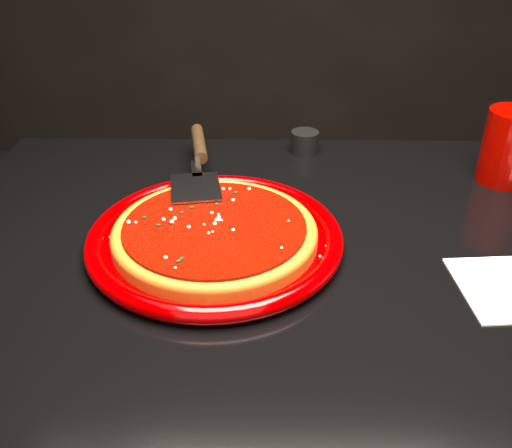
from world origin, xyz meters
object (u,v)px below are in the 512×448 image
Objects in this scene: table at (310,416)px; pizza_server at (199,161)px; cup at (510,147)px; ramekin at (305,142)px; plate at (215,238)px.

table is 0.51m from pizza_server.
cup is (0.34, 0.22, 0.44)m from table.
cup reaches higher than ramekin.
table is 0.60m from cup.
ramekin is (-0.35, 0.12, -0.04)m from cup.
table is 3.57× the size of pizza_server.
pizza_server reaches higher than ramekin.
cup is 2.39× the size of ramekin.
ramekin is (0.15, 0.34, 0.01)m from plate.
cup is (0.54, 0.03, 0.02)m from pizza_server.
table is at bearing -52.61° from pizza_server.
plate reaches higher than table.
table is at bearing 1.47° from plate.
plate is 1.13× the size of pizza_server.
pizza_server is 0.25m from ramekin.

